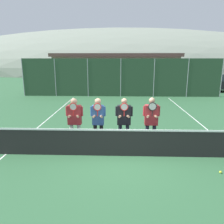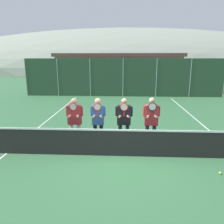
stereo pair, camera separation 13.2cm
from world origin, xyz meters
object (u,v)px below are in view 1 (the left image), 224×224
Objects in this scene: player_leftmost at (75,118)px; player_center_left at (98,119)px; car_center at (172,82)px; tennis_ball_on_court at (220,172)px; car_right_of_center at (222,83)px; player_center_right at (124,119)px; player_rightmost at (151,119)px; car_far_left at (76,81)px; car_left_of_center at (124,82)px.

player_leftmost is 0.83m from player_center_left.
car_center is 15.99m from tennis_ball_on_court.
car_right_of_center is (4.83, 0.08, -0.03)m from car_center.
player_center_right is at bearing 2.39° from player_center_left.
car_right_of_center is at bearing 58.12° from player_rightmost.
tennis_ball_on_court is (7.18, -15.98, -0.89)m from car_far_left.
car_center is 4.83m from car_right_of_center.
player_center_left is 4.11m from tennis_ball_on_court.
car_far_left is 58.99× the size of tennis_ball_on_court.
player_center_left is 26.50× the size of tennis_ball_on_court.
player_rightmost is 15.31m from car_far_left.
car_right_of_center is (9.78, 14.14, -0.18)m from player_center_right.
player_center_right is 26.50× the size of tennis_ball_on_court.
player_center_left is at bearing -75.88° from car_far_left.
car_center is (5.86, 14.09, -0.16)m from player_center_left.
car_right_of_center reaches higher than tennis_ball_on_court.
player_rightmost reaches higher than car_center.
car_right_of_center is (8.84, 14.22, -0.21)m from player_rightmost.
car_right_of_center is 17.42m from tennis_ball_on_court.
tennis_ball_on_court is (1.75, -1.67, -1.05)m from player_rightmost.
car_center is at bearing 67.43° from player_center_left.
car_right_of_center is (10.69, 14.17, -0.19)m from player_center_left.
player_center_right is 0.94m from player_rightmost.
car_left_of_center is at bearing 82.08° from player_leftmost.
player_center_left is at bearing 178.57° from player_rightmost.
car_right_of_center is at bearing 52.98° from player_center_left.
car_far_left reaches higher than player_center_right.
player_center_left reaches higher than car_center.
car_far_left is 0.85× the size of car_right_of_center.
player_center_right reaches higher than car_right_of_center.
player_leftmost is 0.97× the size of player_rightmost.
car_far_left is 9.45m from car_center.
car_right_of_center is 69.49× the size of tennis_ball_on_court.
car_far_left reaches higher than player_leftmost.
player_leftmost is at bearing 178.76° from player_center_left.
tennis_ball_on_court is (3.59, -1.71, -1.03)m from player_center_left.
player_leftmost is 0.40× the size of car_left_of_center.
player_rightmost is 2.63m from tennis_ball_on_court.
car_center is (9.45, -0.17, -0.01)m from car_far_left.
car_center is (4.01, 14.14, -0.18)m from player_rightmost.
car_center is at bearing -179.05° from car_right_of_center.
player_center_left is at bearing -94.57° from car_left_of_center.
car_far_left reaches higher than car_left_of_center.
player_center_left is at bearing -177.61° from player_center_right.
player_center_left is at bearing -127.02° from car_right_of_center.
car_left_of_center is (1.96, 14.07, -0.16)m from player_leftmost.
car_far_left is (-2.75, 14.25, -0.15)m from player_leftmost.
player_rightmost is 14.70m from car_center.
player_leftmost is 0.44× the size of car_center.
tennis_ball_on_court is at bearing -65.80° from car_far_left.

